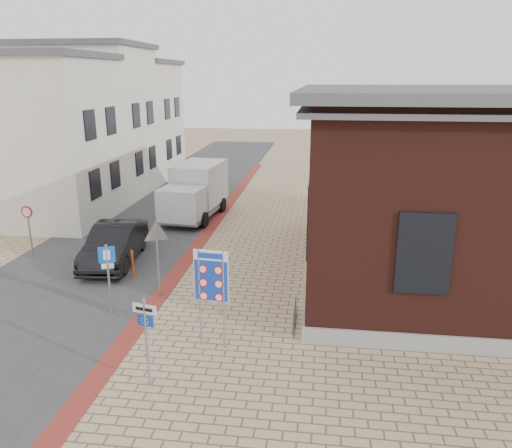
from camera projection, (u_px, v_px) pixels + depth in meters
The scene contains 16 objects.
ground at pixel (191, 354), 13.41m from camera, with size 120.00×120.00×0.00m, color tan.
road_strip at pixel (164, 208), 28.36m from camera, with size 7.00×60.00×0.02m, color #38383A.
curb_strip at pixel (204, 237), 23.17m from camera, with size 0.60×40.00×0.02m, color maroon.
brick_building at pixel (480, 183), 17.94m from camera, with size 13.00×13.00×6.80m.
townhouse_near at pixel (36, 139), 25.02m from camera, with size 7.40×6.40×8.30m.
townhouse_mid at pixel (89, 121), 30.61m from camera, with size 7.40×6.40×9.10m.
townhouse_far at pixel (126, 119), 36.42m from camera, with size 7.40×6.40×8.30m.
bike_rack at pixel (294, 314), 15.10m from camera, with size 0.08×1.80×0.60m.
sedan at pixel (115, 244), 19.84m from camera, with size 1.64×4.70×1.55m, color black.
box_truck at pixel (195, 191), 26.04m from camera, with size 2.65×5.48×2.77m.
border_sign at pixel (211, 278), 13.25m from camera, with size 0.96×0.15×2.81m.
essen_sign at pixel (146, 330), 11.64m from camera, with size 0.61×0.17×2.27m.
parking_sign at pixel (108, 268), 15.26m from camera, with size 0.48×0.22×2.29m.
yield_sign at pixel (157, 239), 16.42m from camera, with size 0.88×0.43×2.63m.
speed_sign at pixel (29, 223), 20.39m from camera, with size 0.51×0.07×2.14m.
bollard at pixel (133, 264), 18.46m from camera, with size 0.09×0.09×1.04m, color #DF460B.
Camera 1 is at (3.29, -11.53, 7.17)m, focal length 35.00 mm.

